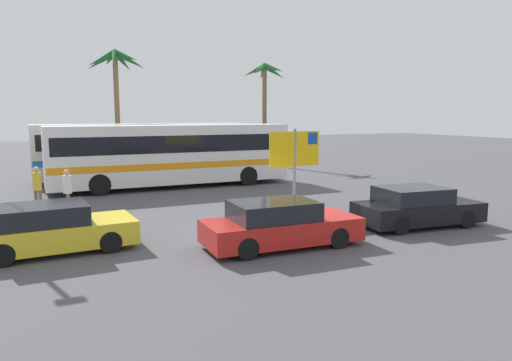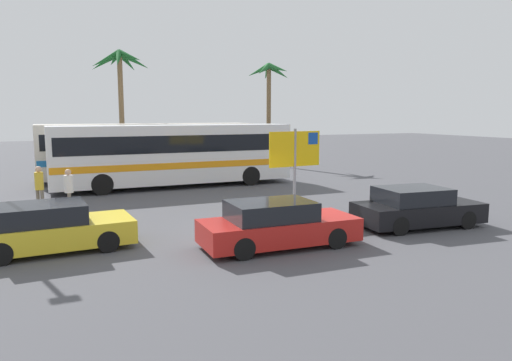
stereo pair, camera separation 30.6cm
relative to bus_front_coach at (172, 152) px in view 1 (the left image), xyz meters
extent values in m
plane|color=#4C4C51|center=(0.34, -10.80, -1.78)|extent=(120.00, 120.00, 0.00)
cube|color=white|center=(0.00, 0.00, -0.06)|extent=(12.08, 2.68, 2.90)
cube|color=black|center=(0.00, 0.00, 0.49)|extent=(11.60, 2.70, 0.84)
cube|color=orange|center=(0.00, 0.00, -0.57)|extent=(11.96, 2.70, 0.32)
cylinder|color=black|center=(3.75, 1.21, -1.28)|extent=(1.00, 0.28, 1.00)
cylinder|color=black|center=(3.75, -1.21, -1.28)|extent=(1.00, 0.28, 1.00)
cylinder|color=black|center=(-3.75, 1.21, -1.28)|extent=(1.00, 0.28, 1.00)
cylinder|color=black|center=(-3.75, -1.21, -1.28)|extent=(1.00, 0.28, 1.00)
cube|color=silver|center=(-0.52, 3.65, -0.06)|extent=(12.08, 2.68, 2.90)
cube|color=black|center=(-0.52, 3.65, 0.49)|extent=(11.60, 2.70, 0.84)
cube|color=#1E70B7|center=(-0.52, 3.65, -0.57)|extent=(11.96, 2.70, 0.32)
cylinder|color=black|center=(3.23, 4.86, -1.28)|extent=(1.00, 0.28, 1.00)
cylinder|color=black|center=(3.23, 2.44, -1.28)|extent=(1.00, 0.28, 1.00)
cylinder|color=black|center=(-4.27, 4.86, -1.28)|extent=(1.00, 0.28, 1.00)
cylinder|color=black|center=(-4.27, 2.44, -1.28)|extent=(1.00, 0.28, 1.00)
cylinder|color=gray|center=(2.34, -8.57, -0.18)|extent=(0.11, 0.11, 3.20)
cube|color=yellow|center=(2.34, -8.57, 0.67)|extent=(2.20, 0.27, 1.30)
cube|color=#1447A8|center=(3.14, -8.50, 1.04)|extent=(0.44, 0.11, 0.44)
cube|color=yellow|center=(-6.04, -10.13, -1.30)|extent=(4.27, 2.06, 0.64)
cube|color=black|center=(-6.29, -10.15, -0.72)|extent=(2.26, 1.81, 0.52)
cylinder|color=black|center=(-4.78, -9.22, -1.48)|extent=(0.61, 0.19, 0.60)
cylinder|color=black|center=(-4.70, -10.92, -1.48)|extent=(0.61, 0.19, 0.60)
cylinder|color=black|center=(-7.38, -9.34, -1.48)|extent=(0.61, 0.19, 0.60)
cylinder|color=black|center=(-7.29, -11.05, -1.48)|extent=(0.61, 0.19, 0.60)
cube|color=black|center=(5.14, -12.03, -1.30)|extent=(4.34, 2.23, 0.64)
cube|color=black|center=(4.89, -12.01, -0.72)|extent=(2.33, 1.89, 0.52)
cylinder|color=black|center=(6.52, -11.32, -1.48)|extent=(0.61, 0.22, 0.60)
cylinder|color=black|center=(6.35, -13.00, -1.48)|extent=(0.61, 0.22, 0.60)
cylinder|color=black|center=(3.93, -11.07, -1.48)|extent=(0.61, 0.22, 0.60)
cylinder|color=black|center=(3.77, -12.75, -1.48)|extent=(0.61, 0.22, 0.60)
cube|color=red|center=(-0.20, -12.33, -1.30)|extent=(4.50, 1.90, 0.64)
cube|color=black|center=(-0.47, -12.32, -0.72)|extent=(2.36, 1.69, 0.52)
cylinder|color=black|center=(1.20, -11.57, -1.48)|extent=(0.60, 0.18, 0.60)
cylinder|color=black|center=(1.15, -13.18, -1.48)|extent=(0.60, 0.18, 0.60)
cylinder|color=black|center=(-1.55, -11.48, -1.48)|extent=(0.60, 0.18, 0.60)
cylinder|color=black|center=(-1.61, -13.10, -1.48)|extent=(0.60, 0.18, 0.60)
cylinder|color=#706656|center=(-5.36, -5.14, -1.37)|extent=(0.13, 0.13, 0.83)
cylinder|color=#706656|center=(-5.38, -5.32, -1.37)|extent=(0.13, 0.13, 0.83)
cylinder|color=silver|center=(-5.37, -5.23, -0.63)|extent=(0.32, 0.32, 0.66)
sphere|color=tan|center=(-5.37, -5.23, -0.19)|extent=(0.22, 0.22, 0.22)
cylinder|color=#706656|center=(-6.45, -4.13, -1.36)|extent=(0.13, 0.13, 0.85)
cylinder|color=#706656|center=(-6.29, -4.23, -1.36)|extent=(0.13, 0.13, 0.85)
cylinder|color=gold|center=(-6.37, -4.18, -0.59)|extent=(0.32, 0.32, 0.68)
sphere|color=tan|center=(-6.37, -4.18, -0.14)|extent=(0.23, 0.23, 0.23)
cylinder|color=brown|center=(-1.43, 7.50, 1.88)|extent=(0.32, 0.32, 7.33)
cone|color=#195623|center=(-0.50, 7.54, 5.30)|extent=(2.07, 0.53, 1.30)
cone|color=#195623|center=(-0.84, 8.19, 5.27)|extent=(1.65, 1.83, 1.35)
cone|color=#195623|center=(-1.58, 8.47, 5.45)|extent=(0.75, 2.15, 1.02)
cone|color=#195623|center=(-2.22, 7.91, 5.24)|extent=(1.99, 1.32, 1.41)
cone|color=#195623|center=(-2.29, 7.19, 5.27)|extent=(2.07, 1.09, 1.34)
cone|color=#195623|center=(-1.64, 6.60, 5.28)|extent=(0.89, 2.09, 1.33)
cone|color=#195623|center=(-0.93, 6.64, 5.45)|extent=(1.44, 2.04, 1.01)
cylinder|color=brown|center=(8.95, 7.40, 1.69)|extent=(0.32, 0.32, 6.94)
cone|color=#23662D|center=(9.66, 7.26, 4.93)|extent=(1.71, 0.75, 1.23)
cone|color=#23662D|center=(9.14, 8.10, 4.95)|extent=(0.85, 1.73, 1.20)
cone|color=#23662D|center=(8.35, 7.86, 5.01)|extent=(1.62, 1.38, 1.09)
cone|color=#23662D|center=(8.34, 6.94, 5.03)|extent=(1.63, 1.37, 1.06)
cone|color=#23662D|center=(9.33, 6.69, 5.12)|extent=(1.20, 1.73, 0.89)
camera|label=1|loc=(-6.48, -23.95, 1.95)|focal=33.51mm
camera|label=2|loc=(-6.20, -24.08, 1.95)|focal=33.51mm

